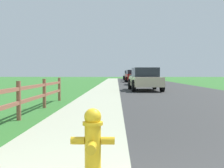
{
  "coord_description": "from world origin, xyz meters",
  "views": [
    {
      "loc": [
        -0.18,
        -1.7,
        1.17
      ],
      "look_at": [
        -0.37,
        9.74,
        0.73
      ],
      "focal_mm": 46.06,
      "sensor_mm": 36.0,
      "label": 1
    }
  ],
  "objects_px": {
    "parked_car_silver": "(130,75)",
    "parked_car_red": "(133,76)",
    "parked_suv_beige": "(145,79)",
    "parked_car_black": "(140,77)",
    "fire_hydrant": "(93,143)"
  },
  "relations": [
    {
      "from": "parked_car_red",
      "to": "parked_car_silver",
      "type": "bearing_deg",
      "value": 89.95
    },
    {
      "from": "parked_suv_beige",
      "to": "parked_car_black",
      "type": "xyz_separation_m",
      "value": [
        0.46,
        9.26,
        -0.03
      ]
    },
    {
      "from": "parked_car_red",
      "to": "parked_car_silver",
      "type": "xyz_separation_m",
      "value": [
        0.01,
        9.9,
        0.02
      ]
    },
    {
      "from": "parked_car_black",
      "to": "parked_car_silver",
      "type": "height_order",
      "value": "parked_car_silver"
    },
    {
      "from": "parked_car_black",
      "to": "fire_hydrant",
      "type": "bearing_deg",
      "value": -95.87
    },
    {
      "from": "parked_car_black",
      "to": "parked_car_silver",
      "type": "bearing_deg",
      "value": 90.64
    },
    {
      "from": "fire_hydrant",
      "to": "parked_car_silver",
      "type": "relative_size",
      "value": 0.16
    },
    {
      "from": "fire_hydrant",
      "to": "parked_car_black",
      "type": "height_order",
      "value": "parked_car_black"
    },
    {
      "from": "fire_hydrant",
      "to": "parked_car_silver",
      "type": "xyz_separation_m",
      "value": [
        2.4,
        44.07,
        0.42
      ]
    },
    {
      "from": "parked_car_red",
      "to": "parked_car_black",
      "type": "bearing_deg",
      "value": -88.59
    },
    {
      "from": "fire_hydrant",
      "to": "parked_suv_beige",
      "type": "relative_size",
      "value": 0.17
    },
    {
      "from": "fire_hydrant",
      "to": "parked_car_red",
      "type": "xyz_separation_m",
      "value": [
        2.39,
        34.17,
        0.4
      ]
    },
    {
      "from": "parked_car_silver",
      "to": "parked_car_red",
      "type": "bearing_deg",
      "value": -90.05
    },
    {
      "from": "parked_car_silver",
      "to": "parked_suv_beige",
      "type": "bearing_deg",
      "value": -90.51
    },
    {
      "from": "fire_hydrant",
      "to": "parked_suv_beige",
      "type": "xyz_separation_m",
      "value": [
        2.15,
        16.09,
        0.38
      ]
    }
  ]
}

